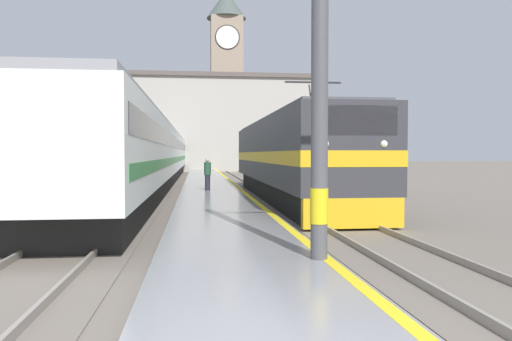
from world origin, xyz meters
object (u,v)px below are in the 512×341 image
at_px(person_on_platform, 208,173).
at_px(clock_tower, 226,74).
at_px(catenary_mast, 324,51).
at_px(locomotive_train, 289,158).
at_px(passenger_train, 158,154).

relative_size(person_on_platform, clock_tower, 0.06).
bearing_deg(person_on_platform, catenary_mast, -84.44).
bearing_deg(locomotive_train, clock_tower, 89.90).
distance_m(locomotive_train, clock_tower, 49.33).
bearing_deg(clock_tower, passenger_train, -101.62).
xyz_separation_m(locomotive_train, passenger_train, (-6.88, 14.13, 0.15)).
relative_size(catenary_mast, clock_tower, 0.29).
bearing_deg(locomotive_train, passenger_train, 115.96).
relative_size(passenger_train, clock_tower, 2.18).
distance_m(passenger_train, catenary_mast, 28.60).
bearing_deg(passenger_train, person_on_platform, -74.51).
bearing_deg(clock_tower, catenary_mast, -91.94).
relative_size(locomotive_train, passenger_train, 0.35).
bearing_deg(passenger_train, catenary_mast, -80.19).
xyz_separation_m(passenger_train, catenary_mast, (4.86, -28.13, 1.75)).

